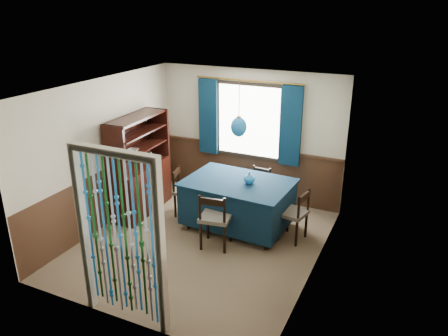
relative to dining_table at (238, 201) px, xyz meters
The scene contains 22 objects.
floor 0.93m from the dining_table, 113.13° to the right, with size 4.00×4.00×0.00m, color brown.
ceiling 2.17m from the dining_table, 113.13° to the right, with size 4.00×4.00×0.00m, color silver.
wall_back 1.51m from the dining_table, 103.91° to the left, with size 3.60×3.60×0.00m, color beige.
wall_front 2.86m from the dining_table, 96.54° to the right, with size 3.60×3.60×0.00m, color beige.
wall_left 2.37m from the dining_table, 160.84° to the right, with size 4.00×4.00×0.00m, color beige.
wall_right 1.83m from the dining_table, 26.29° to the right, with size 4.00×4.00×0.00m, color beige.
wainscot_back 1.29m from the dining_table, 104.07° to the left, with size 3.60×3.60×0.00m, color #3E2617.
wainscot_front 2.74m from the dining_table, 96.58° to the right, with size 3.60×3.60×0.00m, color #3E2617.
wainscot_left 2.22m from the dining_table, 160.72° to the right, with size 4.00×4.00×0.00m, color #3E2617.
wainscot_right 1.64m from the dining_table, 26.52° to the right, with size 4.00×4.00×0.00m, color #3E2617.
window 1.65m from the dining_table, 104.46° to the left, with size 1.32×0.12×1.42m, color black.
doorway 2.75m from the dining_table, 96.69° to the right, with size 1.16×0.12×2.18m, color silver, non-canonical shape.
dining_table is the anchor object (origin of this frame).
chair_near 0.74m from the dining_table, 94.88° to the right, with size 0.53×0.51×0.93m.
chair_far 0.75m from the dining_table, 83.59° to the left, with size 0.43×0.41×0.81m.
chair_left 1.07m from the dining_table, behind, with size 0.50×0.52×0.86m.
chair_right 0.98m from the dining_table, ahead, with size 0.48×0.49×0.87m.
sideboard 1.87m from the dining_table, behind, with size 0.54×1.39×1.79m.
pendant_lamp 1.30m from the dining_table, 90.00° to the right, with size 0.26×0.26×0.88m.
vase_table 0.49m from the dining_table, ahead, with size 0.17×0.17×0.18m, color #165F9D.
bowl_shelf 1.99m from the dining_table, 168.01° to the right, with size 0.21×0.21×0.05m, color beige.
vase_sideboard 1.87m from the dining_table, behind, with size 0.17×0.17×0.18m, color beige.
Camera 1 is at (2.92, -5.38, 3.64)m, focal length 35.00 mm.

